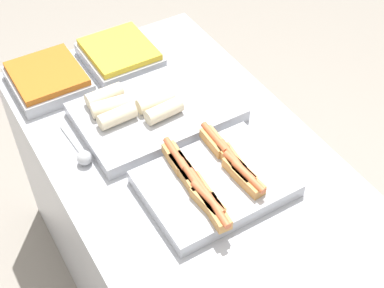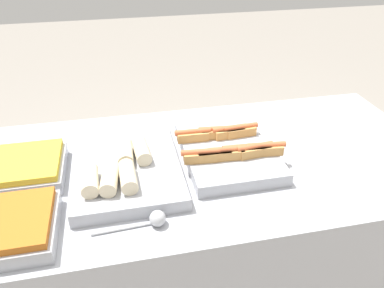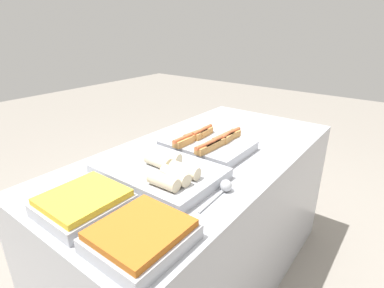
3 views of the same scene
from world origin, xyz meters
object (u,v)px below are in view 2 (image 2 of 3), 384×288
tray_side_back (22,169)px  serving_spoon_near (153,220)px  tray_wraps (125,164)px  tray_side_front (4,229)px  tray_hotdogs (228,150)px

tray_side_back → serving_spoon_near: (0.43, -0.34, -0.01)m
tray_side_back → tray_wraps: bearing=-7.2°
tray_side_front → serving_spoon_near: 0.43m
tray_hotdogs → serving_spoon_near: 0.45m
tray_hotdogs → tray_side_front: (-0.76, -0.27, -0.00)m
tray_hotdogs → tray_side_front: 0.80m
tray_side_front → tray_hotdogs: bearing=19.4°
tray_hotdogs → tray_side_back: bearing=177.3°
tray_wraps → tray_side_back: 0.37m
tray_wraps → tray_side_back: (-0.37, 0.05, 0.00)m
tray_hotdogs → tray_side_front: tray_hotdogs is taller
tray_wraps → tray_side_back: bearing=172.8°
tray_wraps → serving_spoon_near: tray_wraps is taller
tray_wraps → tray_side_front: bearing=-144.9°
tray_hotdogs → tray_wraps: 0.39m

